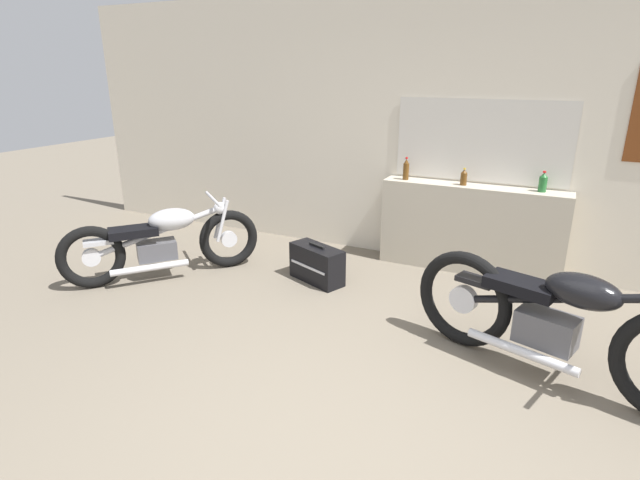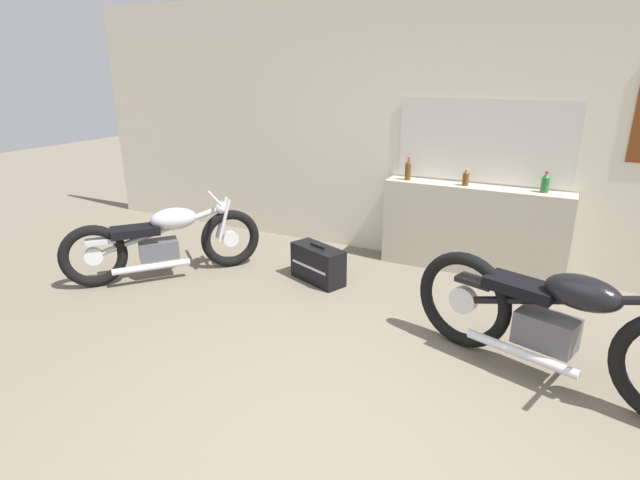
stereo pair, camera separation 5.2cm
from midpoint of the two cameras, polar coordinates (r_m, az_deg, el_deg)
ground_plane at (r=2.93m, az=2.76°, el=-24.62°), size 24.00×24.00×0.00m
wall_back at (r=5.34m, az=18.05°, el=11.47°), size 10.00×0.07×2.80m
sill_counter at (r=5.35m, az=17.25°, el=1.14°), size 1.83×0.28×0.91m
bottle_leftmost at (r=5.36m, az=10.30°, el=7.89°), size 0.06×0.06×0.24m
bottle_left_center at (r=5.22m, az=16.60°, el=6.81°), size 0.06×0.06×0.17m
bottle_center at (r=5.19m, az=24.62°, el=5.92°), size 0.08×0.08×0.20m
motorcycle_black at (r=3.67m, az=25.93°, el=-8.51°), size 2.04×0.85×0.94m
motorcycle_silver at (r=5.24m, az=-17.05°, el=-0.03°), size 1.33×1.57×0.77m
hard_case_black at (r=4.95m, az=0.06°, el=-2.76°), size 0.63×0.44×0.39m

